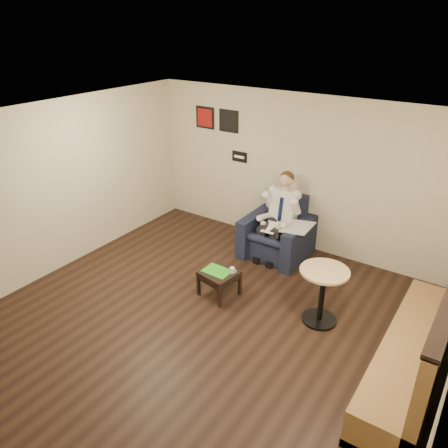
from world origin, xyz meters
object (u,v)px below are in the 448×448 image
Objects in this scene: seated_man at (274,221)px; smartphone at (228,269)px; green_folder at (217,271)px; side_table at (219,283)px; banquette at (418,327)px; armchair at (277,228)px; coffee_mug at (232,270)px; cafe_table at (322,296)px.

seated_man is 11.10× the size of smartphone.
seated_man is 3.45× the size of green_folder.
banquette is (2.86, -0.09, 0.51)m from side_table.
armchair is 1.49m from smartphone.
green_folder is at bearing -95.76° from armchair.
coffee_mug reaches higher than smartphone.
green_folder is at bearing -103.96° from smartphone.
green_folder is 1.61m from cafe_table.
smartphone is at bearing 175.23° from banquette.
banquette is (2.73, -1.72, 0.20)m from armchair.
seated_man is 1.43m from coffee_mug.
seated_man is at bearing 83.94° from green_folder.
banquette is at bearing 15.03° from smartphone.
smartphone is 0.15× the size of cafe_table.
cafe_table is (1.37, 0.19, -0.04)m from coffee_mug.
seated_man is 1.54m from green_folder.
coffee_mug is at bearing -88.02° from seated_man.
smartphone is (-0.06, -1.49, -0.10)m from armchair.
armchair is 1.66m from side_table.
cafe_table is at bearing 9.97° from side_table.
smartphone reaches higher than side_table.
green_folder is (-0.16, -1.50, -0.30)m from seated_man.
coffee_mug is (0.18, 0.08, 0.25)m from side_table.
coffee_mug is at bearing 23.89° from green_folder.
green_folder is at bearing -169.75° from cafe_table.
banquette is at bearing -1.60° from green_folder.
side_table is 1.22× the size of green_folder.
coffee_mug is at bearing 23.89° from side_table.
coffee_mug is 0.10× the size of cafe_table.
smartphone is 0.05× the size of banquette.
armchair is 0.75× the size of seated_man.
cafe_table is (1.48, 0.13, -0.00)m from smartphone.
side_table is 0.18× the size of banquette.
coffee_mug is 0.13m from smartphone.
smartphone is (0.10, 0.15, -0.00)m from green_folder.
side_table is at bearing -170.03° from cafe_table.
armchair is 1.65m from green_folder.
banquette reaches higher than cafe_table.
banquette reaches higher than coffee_mug.
green_folder is at bearing -156.11° from side_table.
cafe_table reaches higher than coffee_mug.
coffee_mug is (0.21, 0.09, 0.04)m from green_folder.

